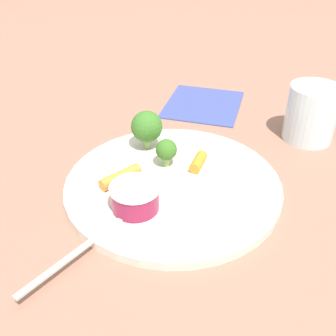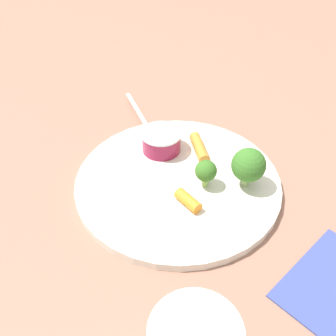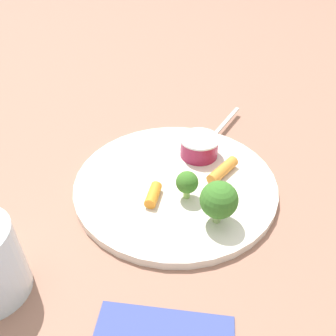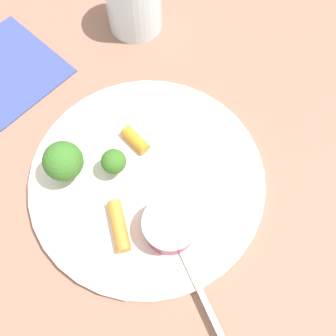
# 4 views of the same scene
# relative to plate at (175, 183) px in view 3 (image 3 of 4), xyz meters

# --- Properties ---
(ground_plane) EXTENTS (2.40, 2.40, 0.00)m
(ground_plane) POSITION_rel_plate_xyz_m (0.00, 0.00, -0.01)
(ground_plane) COLOR #926551
(plate) EXTENTS (0.28, 0.28, 0.01)m
(plate) POSITION_rel_plate_xyz_m (0.00, 0.00, 0.00)
(plate) COLOR silver
(plate) RESTS_ON ground_plane
(sauce_cup) EXTENTS (0.06, 0.06, 0.03)m
(sauce_cup) POSITION_rel_plate_xyz_m (-0.06, 0.04, 0.02)
(sauce_cup) COLOR maroon
(sauce_cup) RESTS_ON plate
(broccoli_floret_0) EXTENTS (0.05, 0.05, 0.06)m
(broccoli_floret_0) POSITION_rel_plate_xyz_m (0.08, 0.04, 0.04)
(broccoli_floret_0) COLOR #8BA963
(broccoli_floret_0) RESTS_ON plate
(broccoli_floret_1) EXTENTS (0.03, 0.03, 0.04)m
(broccoli_floret_1) POSITION_rel_plate_xyz_m (0.04, 0.01, 0.03)
(broccoli_floret_1) COLOR #92C15F
(broccoli_floret_1) RESTS_ON plate
(carrot_stick_0) EXTENTS (0.05, 0.05, 0.02)m
(carrot_stick_0) POSITION_rel_plate_xyz_m (-0.01, 0.07, 0.01)
(carrot_stick_0) COLOR orange
(carrot_stick_0) RESTS_ON plate
(carrot_stick_1) EXTENTS (0.04, 0.03, 0.02)m
(carrot_stick_1) POSITION_rel_plate_xyz_m (0.04, -0.03, 0.01)
(carrot_stick_1) COLOR orange
(carrot_stick_1) RESTS_ON plate
(fork) EXTENTS (0.16, 0.11, 0.00)m
(fork) POSITION_rel_plate_xyz_m (-0.11, 0.08, 0.01)
(fork) COLOR beige
(fork) RESTS_ON plate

